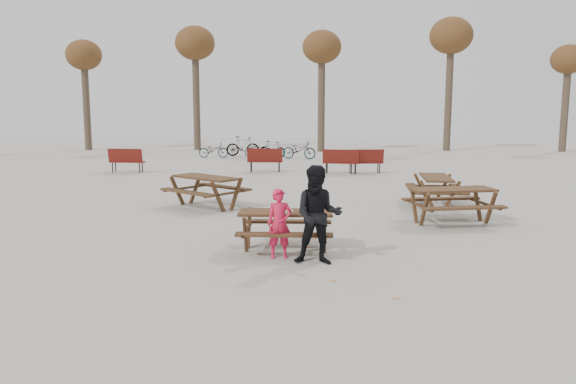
{
  "coord_description": "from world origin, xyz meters",
  "views": [
    {
      "loc": [
        0.53,
        -10.64,
        2.78
      ],
      "look_at": [
        0.0,
        1.0,
        1.0
      ],
      "focal_mm": 35.0,
      "sensor_mm": 36.0,
      "label": 1
    }
  ],
  "objects_px": {
    "main_picnic_table": "(286,221)",
    "food_tray": "(288,212)",
    "soda_bottle": "(273,210)",
    "child": "(279,224)",
    "adult": "(318,215)",
    "picnic_table_east": "(452,206)",
    "picnic_table_far": "(436,191)",
    "picnic_table_north": "(206,192)"
  },
  "relations": [
    {
      "from": "food_tray",
      "to": "picnic_table_far",
      "type": "relative_size",
      "value": 0.09
    },
    {
      "from": "picnic_table_east",
      "to": "picnic_table_north",
      "type": "bearing_deg",
      "value": 152.3
    },
    {
      "from": "food_tray",
      "to": "adult",
      "type": "relative_size",
      "value": 0.1
    },
    {
      "from": "picnic_table_east",
      "to": "picnic_table_north",
      "type": "xyz_separation_m",
      "value": [
        -6.3,
        1.88,
        0.01
      ]
    },
    {
      "from": "picnic_table_north",
      "to": "soda_bottle",
      "type": "bearing_deg",
      "value": -27.86
    },
    {
      "from": "child",
      "to": "main_picnic_table",
      "type": "bearing_deg",
      "value": 69.5
    },
    {
      "from": "child",
      "to": "picnic_table_far",
      "type": "relative_size",
      "value": 0.68
    },
    {
      "from": "child",
      "to": "picnic_table_far",
      "type": "bearing_deg",
      "value": 43.42
    },
    {
      "from": "picnic_table_east",
      "to": "picnic_table_north",
      "type": "distance_m",
      "value": 6.57
    },
    {
      "from": "soda_bottle",
      "to": "adult",
      "type": "relative_size",
      "value": 0.1
    },
    {
      "from": "picnic_table_north",
      "to": "food_tray",
      "type": "bearing_deg",
      "value": -24.71
    },
    {
      "from": "child",
      "to": "adult",
      "type": "bearing_deg",
      "value": -39.23
    },
    {
      "from": "soda_bottle",
      "to": "picnic_table_east",
      "type": "relative_size",
      "value": 0.09
    },
    {
      "from": "main_picnic_table",
      "to": "food_tray",
      "type": "height_order",
      "value": "food_tray"
    },
    {
      "from": "food_tray",
      "to": "adult",
      "type": "xyz_separation_m",
      "value": [
        0.56,
        -0.8,
        0.09
      ]
    },
    {
      "from": "soda_bottle",
      "to": "child",
      "type": "xyz_separation_m",
      "value": [
        0.14,
        -0.32,
        -0.2
      ]
    },
    {
      "from": "child",
      "to": "picnic_table_north",
      "type": "distance_m",
      "value": 5.68
    },
    {
      "from": "main_picnic_table",
      "to": "picnic_table_far",
      "type": "distance_m",
      "value": 6.6
    },
    {
      "from": "adult",
      "to": "picnic_table_far",
      "type": "xyz_separation_m",
      "value": [
        3.38,
        6.16,
        -0.47
      ]
    },
    {
      "from": "main_picnic_table",
      "to": "soda_bottle",
      "type": "relative_size",
      "value": 10.59
    },
    {
      "from": "soda_bottle",
      "to": "picnic_table_far",
      "type": "xyz_separation_m",
      "value": [
        4.22,
        5.46,
        -0.44
      ]
    },
    {
      "from": "main_picnic_table",
      "to": "child",
      "type": "xyz_separation_m",
      "value": [
        -0.09,
        -0.54,
        0.06
      ]
    },
    {
      "from": "soda_bottle",
      "to": "picnic_table_far",
      "type": "bearing_deg",
      "value": 52.29
    },
    {
      "from": "soda_bottle",
      "to": "picnic_table_north",
      "type": "distance_m",
      "value": 5.35
    },
    {
      "from": "food_tray",
      "to": "child",
      "type": "relative_size",
      "value": 0.14
    },
    {
      "from": "main_picnic_table",
      "to": "picnic_table_east",
      "type": "height_order",
      "value": "picnic_table_east"
    },
    {
      "from": "picnic_table_east",
      "to": "main_picnic_table",
      "type": "bearing_deg",
      "value": -155.58
    },
    {
      "from": "picnic_table_north",
      "to": "picnic_table_east",
      "type": "bearing_deg",
      "value": 20.89
    },
    {
      "from": "food_tray",
      "to": "picnic_table_north",
      "type": "xyz_separation_m",
      "value": [
        -2.5,
        4.75,
        -0.36
      ]
    },
    {
      "from": "picnic_table_east",
      "to": "adult",
      "type": "bearing_deg",
      "value": -142.52
    },
    {
      "from": "child",
      "to": "picnic_table_north",
      "type": "bearing_deg",
      "value": 103.19
    },
    {
      "from": "soda_bottle",
      "to": "picnic_table_east",
      "type": "bearing_deg",
      "value": 36.04
    },
    {
      "from": "child",
      "to": "picnic_table_east",
      "type": "distance_m",
      "value": 5.14
    },
    {
      "from": "food_tray",
      "to": "picnic_table_north",
      "type": "height_order",
      "value": "picnic_table_north"
    },
    {
      "from": "main_picnic_table",
      "to": "child",
      "type": "height_order",
      "value": "child"
    },
    {
      "from": "picnic_table_east",
      "to": "child",
      "type": "bearing_deg",
      "value": -151.24
    },
    {
      "from": "food_tray",
      "to": "picnic_table_far",
      "type": "height_order",
      "value": "picnic_table_far"
    },
    {
      "from": "food_tray",
      "to": "soda_bottle",
      "type": "distance_m",
      "value": 0.3
    },
    {
      "from": "food_tray",
      "to": "picnic_table_north",
      "type": "bearing_deg",
      "value": 117.76
    },
    {
      "from": "picnic_table_far",
      "to": "child",
      "type": "bearing_deg",
      "value": 149.19
    },
    {
      "from": "food_tray",
      "to": "soda_bottle",
      "type": "xyz_separation_m",
      "value": [
        -0.28,
        -0.1,
        0.05
      ]
    },
    {
      "from": "main_picnic_table",
      "to": "picnic_table_north",
      "type": "bearing_deg",
      "value": 117.83
    }
  ]
}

